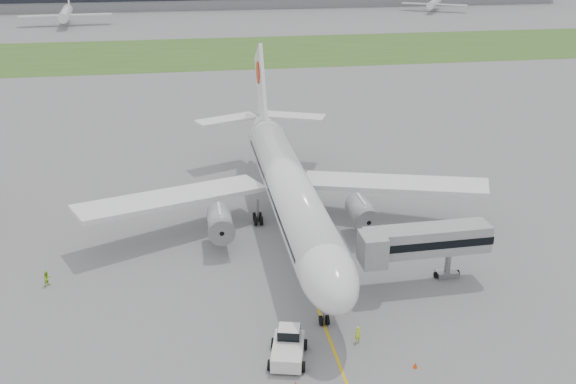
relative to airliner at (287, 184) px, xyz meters
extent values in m
plane|color=slate|center=(0.00, -4.87, -5.66)|extent=(600.00, 600.00, 0.00)
cube|color=#335D22|center=(0.00, 115.13, -5.65)|extent=(600.00, 50.00, 0.02)
cylinder|color=white|center=(0.00, -0.87, -0.06)|extent=(5.00, 38.00, 5.00)
ellipsoid|color=white|center=(0.00, -20.37, -0.06)|extent=(5.00, 11.00, 5.00)
cube|color=black|center=(0.00, -21.37, 0.84)|extent=(3.20, 1.54, 1.14)
cone|color=white|center=(0.00, 21.13, 0.74)|extent=(5.00, 10.53, 6.16)
cube|color=white|center=(-13.00, 1.13, -1.26)|extent=(22.13, 13.52, 1.70)
cube|color=white|center=(13.00, 1.13, -1.26)|extent=(22.13, 13.52, 1.70)
cylinder|color=#A1A1A7|center=(-8.00, -3.37, -2.66)|extent=(2.70, 5.20, 2.70)
cylinder|color=#A1A1A7|center=(8.00, -3.37, -2.66)|extent=(2.70, 5.20, 2.70)
cube|color=white|center=(0.00, 22.63, 5.84)|extent=(0.45, 10.90, 12.76)
cylinder|color=red|center=(0.00, 23.63, 7.84)|extent=(0.60, 3.20, 3.20)
cube|color=white|center=(-5.00, 23.63, 1.14)|extent=(9.54, 6.34, 0.35)
cube|color=white|center=(5.00, 23.63, 1.14)|extent=(9.54, 6.34, 0.35)
cylinder|color=gray|center=(0.00, -19.87, -4.11)|extent=(0.24, 0.24, 3.10)
cylinder|color=black|center=(-3.20, 2.13, -5.11)|extent=(1.40, 1.10, 1.10)
cylinder|color=black|center=(3.20, 2.13, -5.11)|extent=(1.40, 1.10, 1.10)
cube|color=silver|center=(-4.00, -24.19, -4.87)|extent=(3.48, 4.90, 1.18)
cube|color=silver|center=(-3.71, -23.05, -3.89)|extent=(2.11, 1.96, 0.99)
cube|color=black|center=(-3.71, -23.05, -3.84)|extent=(2.17, 2.02, 0.84)
cylinder|color=black|center=(-4.93, -22.43, -5.22)|extent=(0.55, 0.94, 0.89)
cylinder|color=black|center=(-2.35, -23.09, -5.22)|extent=(0.55, 0.94, 0.89)
cylinder|color=black|center=(-5.65, -25.30, -5.22)|extent=(0.55, 0.94, 0.89)
cylinder|color=black|center=(-3.07, -25.95, -5.22)|extent=(0.55, 0.94, 0.89)
cube|color=#9A9A9C|center=(11.43, -14.17, -1.02)|extent=(12.55, 2.92, 2.68)
cube|color=black|center=(11.43, -14.17, -1.02)|extent=(12.73, 3.02, 0.80)
cube|color=#9A9A9C|center=(5.64, -15.17, -1.02)|extent=(2.32, 3.03, 3.03)
cylinder|color=gray|center=(14.10, -13.67, -3.97)|extent=(0.62, 0.62, 3.39)
cube|color=gray|center=(14.10, -13.67, -5.35)|extent=(2.17, 1.29, 0.62)
cylinder|color=black|center=(12.93, -13.69, -5.35)|extent=(0.28, 0.63, 0.62)
cylinder|color=black|center=(15.26, -13.64, -5.35)|extent=(0.28, 0.63, 0.62)
cone|color=#E2440B|center=(5.93, -27.00, -5.40)|extent=(0.37, 0.37, 0.51)
imported|color=#D6FF2A|center=(2.26, -22.85, -4.90)|extent=(0.57, 0.40, 1.52)
imported|color=#8FCF22|center=(-25.46, -8.73, -4.87)|extent=(0.96, 0.98, 1.59)
camera|label=1|loc=(-11.20, -66.93, 27.26)|focal=40.00mm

